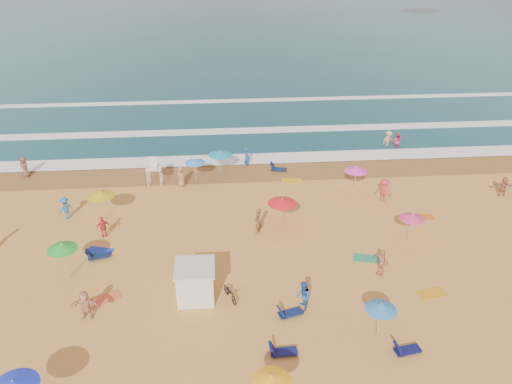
{
  "coord_description": "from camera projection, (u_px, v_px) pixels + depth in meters",
  "views": [
    {
      "loc": [
        -2.73,
        -25.82,
        18.52
      ],
      "look_at": [
        -0.19,
        6.0,
        1.5
      ],
      "focal_mm": 35.0,
      "sensor_mm": 36.0,
      "label": 1
    }
  ],
  "objects": [
    {
      "name": "ground",
      "position": [
        267.0,
        257.0,
        31.62
      ],
      "size": [
        220.0,
        220.0,
        0.0
      ],
      "primitive_type": "plane",
      "color": "gold",
      "rests_on": "ground"
    },
    {
      "name": "ocean",
      "position": [
        228.0,
        26.0,
        105.51
      ],
      "size": [
        220.0,
        140.0,
        0.18
      ],
      "primitive_type": "cube",
      "color": "#0C4756",
      "rests_on": "ground"
    },
    {
      "name": "wet_sand",
      "position": [
        252.0,
        172.0,
        42.61
      ],
      "size": [
        220.0,
        220.0,
        0.0
      ],
      "primitive_type": "plane",
      "color": "olive",
      "rests_on": "ground"
    },
    {
      "name": "surf_foam",
      "position": [
        246.0,
        133.0,
        50.32
      ],
      "size": [
        200.0,
        18.7,
        0.05
      ],
      "color": "white",
      "rests_on": "ground"
    },
    {
      "name": "cabana",
      "position": [
        196.0,
        283.0,
        27.74
      ],
      "size": [
        2.0,
        2.0,
        2.0
      ],
      "primitive_type": "cube",
      "color": "white",
      "rests_on": "ground"
    },
    {
      "name": "cabana_roof",
      "position": [
        194.0,
        267.0,
        27.24
      ],
      "size": [
        2.2,
        2.2,
        0.12
      ],
      "primitive_type": "cube",
      "color": "silver",
      "rests_on": "cabana"
    },
    {
      "name": "bicycle",
      "position": [
        230.0,
        293.0,
        27.88
      ],
      "size": [
        1.14,
        1.7,
        0.85
      ],
      "primitive_type": "imported",
      "rotation": [
        0.0,
        0.0,
        0.4
      ],
      "color": "black",
      "rests_on": "ground"
    },
    {
      "name": "lifeguard_stand",
      "position": [
        155.0,
        173.0,
        39.98
      ],
      "size": [
        1.2,
        1.2,
        2.1
      ],
      "primitive_type": null,
      "color": "white",
      "rests_on": "ground"
    },
    {
      "name": "beach_umbrellas",
      "position": [
        273.0,
        226.0,
        31.02
      ],
      "size": [
        59.12,
        28.6,
        0.81
      ],
      "color": "#388AFF",
      "rests_on": "ground"
    },
    {
      "name": "loungers",
      "position": [
        325.0,
        273.0,
        29.84
      ],
      "size": [
        54.4,
        21.87,
        0.34
      ],
      "color": "#0E1A48",
      "rests_on": "ground"
    },
    {
      "name": "towels",
      "position": [
        282.0,
        281.0,
        29.45
      ],
      "size": [
        50.49,
        25.21,
        0.03
      ],
      "color": "#E24B1C",
      "rests_on": "ground"
    },
    {
      "name": "beachgoers",
      "position": [
        241.0,
        210.0,
        35.22
      ],
      "size": [
        39.26,
        25.98,
        2.14
      ],
      "color": "#B17051",
      "rests_on": "ground"
    }
  ]
}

